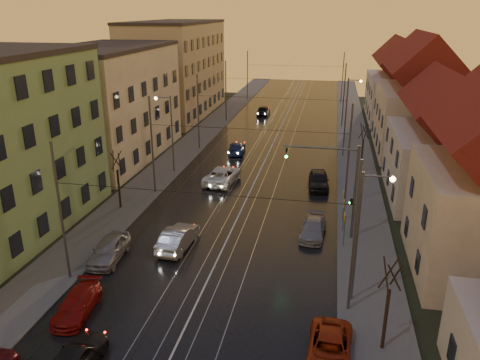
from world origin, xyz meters
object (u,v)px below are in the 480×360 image
Objects in this scene: driving_car_2 at (222,175)px; street_lamp_1 at (364,226)px; driving_car_0 at (74,360)px; parked_right_1 at (313,228)px; traffic_light_mast at (342,180)px; parked_left_3 at (109,249)px; street_lamp_2 at (169,126)px; driving_car_1 at (178,238)px; parked_right_0 at (329,350)px; driving_car_4 at (263,110)px; street_lamp_3 at (349,104)px; parked_right_2 at (319,180)px; driving_car_3 at (237,148)px; parked_left_2 at (77,304)px.

street_lamp_1 is at bearing 130.59° from driving_car_2.
driving_car_0 reaches higher than parked_right_1.
traffic_light_mast is 16.89m from parked_left_3.
street_lamp_1 is at bearing -47.68° from street_lamp_2.
driving_car_1 is 13.57m from driving_car_2.
traffic_light_mast is at bearing 90.71° from parked_right_0.
driving_car_4 is (0.33, 57.98, 0.04)m from driving_car_0.
parked_right_0 is 13.34m from parked_right_1.
street_lamp_2 is 1.70× the size of driving_car_1.
driving_car_4 is 56.01m from parked_right_0.
street_lamp_2 and street_lamp_3 have the same top height.
parked_right_2 is (13.44, 16.58, 0.02)m from parked_left_3.
parked_left_3 is at bearing 81.82° from driving_car_2.
traffic_light_mast is 1.61× the size of driving_car_3.
parked_left_3 is at bearing 156.99° from parked_right_0.
street_lamp_2 is at bearing 146.13° from parked_right_1.
driving_car_4 is at bearing -90.20° from driving_car_0.
traffic_light_mast reaches higher than parked_right_2.
street_lamp_2 reaches higher than traffic_light_mast.
parked_right_2 is at bearing 129.21° from driving_car_3.
street_lamp_1 reaches higher than driving_car_0.
street_lamp_2 is 1.79× the size of driving_car_3.
driving_car_1 is at bearing 89.55° from driving_car_4.
driving_car_2 is at bearing 138.33° from traffic_light_mast.
street_lamp_2 is 20.89m from traffic_light_mast.
traffic_light_mast is 1.57× the size of parked_right_2.
street_lamp_2 reaches higher than parked_left_3.
street_lamp_2 is 1.85× the size of driving_car_0.
driving_car_4 is 0.99× the size of parked_right_2.
parked_right_0 is 1.08× the size of parked_right_1.
street_lamp_3 is at bearing 88.33° from parked_right_1.
driving_car_3 is 32.28m from parked_left_2.
street_lamp_1 is at bearing -85.25° from parked_right_2.
parked_right_0 is (11.30, -33.25, -0.01)m from driving_car_3.
street_lamp_2 reaches higher than driving_car_4.
driving_car_0 is 19.33m from parked_right_1.
street_lamp_1 is at bearing 76.48° from parked_right_0.
driving_car_0 reaches higher than parked_right_0.
driving_car_2 is 1.33× the size of parked_left_2.
street_lamp_1 reaches higher than traffic_light_mast.
driving_car_1 reaches higher than parked_left_2.
driving_car_0 is at bearing -68.23° from parked_left_2.
street_lamp_3 is at bearing 41.31° from street_lamp_2.
driving_car_1 is 9.04m from parked_left_2.
driving_car_0 is 0.94× the size of parked_right_2.
driving_car_3 is (5.41, 7.98, -4.24)m from street_lamp_2.
parked_left_3 is (-3.51, -47.81, -0.01)m from driving_car_4.
parked_left_3 is at bearing 75.71° from driving_car_3.
driving_car_0 is 0.94× the size of parked_right_0.
driving_car_3 reaches higher than parked_right_0.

